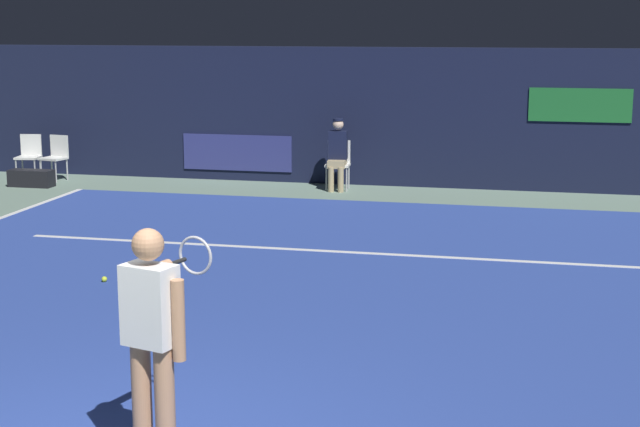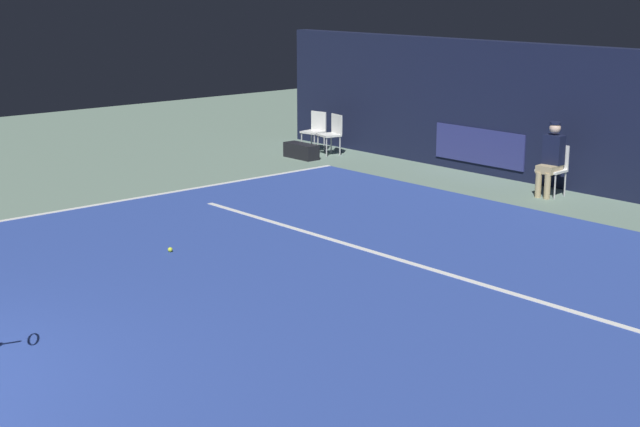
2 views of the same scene
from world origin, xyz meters
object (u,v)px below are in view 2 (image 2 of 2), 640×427
object	(u,v)px
tennis_ball	(170,250)
line_judge_on_chair	(552,158)
equipment_bag	(301,151)
courtside_chair_far	(315,129)
courtside_chair_near	(332,132)

from	to	relation	value
tennis_ball	line_judge_on_chair	bearing A→B (deg)	78.87
line_judge_on_chair	equipment_bag	distance (m)	5.82
courtside_chair_far	line_judge_on_chair	bearing A→B (deg)	1.20
tennis_ball	equipment_bag	distance (m)	7.48
line_judge_on_chair	courtside_chair_near	distance (m)	5.62
equipment_bag	line_judge_on_chair	bearing A→B (deg)	9.08
courtside_chair_far	equipment_bag	bearing A→B (deg)	-59.74
line_judge_on_chair	courtside_chair_near	world-z (taller)	line_judge_on_chair
courtside_chair_near	tennis_ball	xyz separation A→B (m)	(4.23, -6.89, -0.46)
tennis_ball	equipment_bag	size ratio (longest dim) A/B	0.08
courtside_chair_near	courtside_chair_far	bearing A→B (deg)	178.52
equipment_bag	courtside_chair_far	bearing A→B (deg)	120.04
tennis_ball	equipment_bag	xyz separation A→B (m)	(-4.34, 6.09, 0.11)
courtside_chair_far	equipment_bag	world-z (taller)	courtside_chair_far
courtside_chair_far	tennis_ball	size ratio (longest dim) A/B	12.94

